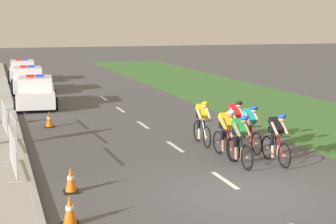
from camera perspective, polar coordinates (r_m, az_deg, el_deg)
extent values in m
plane|color=#4C4C51|center=(12.99, 8.40, -8.80)|extent=(160.00, 160.00, 0.00)
cube|color=#9E9E99|center=(25.32, -16.34, 0.10)|extent=(0.16, 60.00, 0.13)
cube|color=#3D7033|center=(28.52, 9.39, 1.28)|extent=(7.00, 60.00, 0.01)
cube|color=white|center=(14.02, 6.17, -7.34)|extent=(0.14, 1.60, 0.01)
cube|color=white|center=(17.61, 0.79, -3.77)|extent=(0.14, 1.60, 0.01)
cube|color=white|center=(21.35, -2.71, -1.40)|extent=(0.14, 1.60, 0.01)
cube|color=white|center=(25.17, -5.16, 0.26)|extent=(0.14, 1.60, 0.01)
cube|color=white|center=(29.03, -6.96, 1.48)|extent=(0.14, 1.60, 0.01)
torus|color=black|center=(14.95, 8.53, -4.90)|extent=(0.05, 0.72, 0.72)
cylinder|color=#99999E|center=(14.95, 8.53, -4.90)|extent=(0.06, 0.06, 0.06)
torus|color=black|center=(15.81, 6.89, -4.05)|extent=(0.05, 0.72, 0.72)
cylinder|color=#99999E|center=(15.81, 6.89, -4.05)|extent=(0.06, 0.06, 0.06)
cylinder|color=black|center=(15.21, 7.82, -2.54)|extent=(0.04, 0.55, 0.04)
cylinder|color=black|center=(15.13, 8.08, -3.87)|extent=(0.04, 0.48, 0.63)
cylinder|color=black|center=(15.45, 7.46, -3.49)|extent=(0.04, 0.04, 0.65)
cylinder|color=black|center=(14.91, 8.41, -2.88)|extent=(0.42, 0.03, 0.03)
cube|color=black|center=(15.38, 7.49, -2.25)|extent=(0.10, 0.22, 0.05)
cube|color=green|center=(15.23, 7.71, -1.60)|extent=(0.28, 0.55, 0.45)
cube|color=black|center=(15.36, 7.51, -2.11)|extent=(0.28, 0.20, 0.18)
cylinder|color=black|center=(15.43, 7.86, -3.37)|extent=(0.11, 0.22, 0.40)
cylinder|color=#9E7051|center=(15.42, 7.97, -4.39)|extent=(0.09, 0.15, 0.36)
cylinder|color=black|center=(15.35, 7.26, -3.42)|extent=(0.11, 0.17, 0.40)
cylinder|color=#9E7051|center=(15.35, 7.37, -4.45)|extent=(0.09, 0.12, 0.36)
cylinder|color=#9E7051|center=(15.12, 8.61, -1.90)|extent=(0.08, 0.40, 0.35)
cylinder|color=#9E7051|center=(14.98, 7.52, -1.98)|extent=(0.08, 0.40, 0.35)
sphere|color=#9E7051|center=(14.92, 8.24, -0.91)|extent=(0.19, 0.19, 0.19)
ellipsoid|color=blue|center=(14.90, 8.26, -0.67)|extent=(0.23, 0.32, 0.24)
torus|color=black|center=(15.37, 12.47, -4.62)|extent=(0.05, 0.72, 0.72)
cylinder|color=#99999E|center=(15.37, 12.47, -4.62)|extent=(0.06, 0.06, 0.06)
torus|color=black|center=(16.21, 10.70, -3.81)|extent=(0.05, 0.72, 0.72)
cylinder|color=#99999E|center=(16.21, 10.70, -3.81)|extent=(0.06, 0.06, 0.06)
cylinder|color=#B21919|center=(15.62, 11.72, -2.33)|extent=(0.04, 0.55, 0.04)
cylinder|color=#B21919|center=(15.55, 11.99, -3.62)|extent=(0.04, 0.48, 0.63)
cylinder|color=#B21919|center=(15.86, 11.33, -3.26)|extent=(0.04, 0.04, 0.65)
cylinder|color=black|center=(15.33, 12.35, -2.66)|extent=(0.42, 0.03, 0.03)
cube|color=black|center=(15.79, 11.37, -2.05)|extent=(0.10, 0.22, 0.05)
cube|color=black|center=(15.64, 11.61, -1.42)|extent=(0.29, 0.55, 0.45)
cube|color=black|center=(15.77, 11.39, -1.91)|extent=(0.28, 0.20, 0.18)
cylinder|color=black|center=(15.84, 11.72, -3.14)|extent=(0.11, 0.22, 0.40)
cylinder|color=tan|center=(15.83, 11.83, -4.13)|extent=(0.09, 0.15, 0.36)
cylinder|color=black|center=(15.76, 11.15, -3.19)|extent=(0.11, 0.17, 0.40)
cylinder|color=tan|center=(15.75, 11.26, -4.19)|extent=(0.09, 0.12, 0.36)
cylinder|color=tan|center=(15.55, 12.51, -1.70)|extent=(0.08, 0.40, 0.35)
cylinder|color=tan|center=(15.39, 11.48, -1.78)|extent=(0.08, 0.40, 0.35)
sphere|color=tan|center=(15.34, 12.19, -0.74)|extent=(0.19, 0.19, 0.19)
ellipsoid|color=blue|center=(15.32, 12.21, -0.50)|extent=(0.23, 0.32, 0.24)
torus|color=black|center=(15.84, 7.12, -4.04)|extent=(0.09, 0.73, 0.72)
cylinder|color=#99999E|center=(15.84, 7.12, -4.04)|extent=(0.06, 0.06, 0.06)
torus|color=black|center=(16.69, 5.46, -3.29)|extent=(0.09, 0.73, 0.72)
cylinder|color=#99999E|center=(16.69, 5.46, -3.29)|extent=(0.06, 0.06, 0.06)
cylinder|color=#B21919|center=(16.11, 6.39, -1.83)|extent=(0.07, 0.55, 0.04)
cylinder|color=#B21919|center=(16.02, 6.66, -3.08)|extent=(0.07, 0.48, 0.63)
cylinder|color=#B21919|center=(16.34, 6.04, -2.75)|extent=(0.04, 0.04, 0.65)
cylinder|color=black|center=(15.81, 6.98, -2.13)|extent=(0.42, 0.05, 0.03)
cube|color=black|center=(16.27, 6.06, -1.56)|extent=(0.11, 0.23, 0.05)
cube|color=yellow|center=(16.13, 6.28, -0.95)|extent=(0.31, 0.56, 0.46)
cube|color=black|center=(16.25, 6.08, -1.43)|extent=(0.29, 0.22, 0.18)
cylinder|color=black|center=(16.32, 6.42, -2.62)|extent=(0.12, 0.23, 0.40)
cylinder|color=#9E7051|center=(16.31, 6.53, -3.58)|extent=(0.10, 0.16, 0.36)
cylinder|color=black|center=(16.24, 5.86, -2.68)|extent=(0.12, 0.18, 0.40)
cylinder|color=#9E7051|center=(16.23, 5.97, -3.64)|extent=(0.10, 0.13, 0.36)
cylinder|color=#9E7051|center=(16.02, 7.14, -1.21)|extent=(0.10, 0.41, 0.35)
cylinder|color=#9E7051|center=(15.87, 6.13, -1.29)|extent=(0.10, 0.41, 0.35)
sphere|color=#9E7051|center=(15.82, 6.80, -0.28)|extent=(0.19, 0.19, 0.19)
ellipsoid|color=white|center=(15.80, 6.83, -0.05)|extent=(0.25, 0.33, 0.24)
torus|color=black|center=(16.69, 9.54, -3.39)|extent=(0.05, 0.72, 0.72)
cylinder|color=#99999E|center=(16.69, 9.54, -3.39)|extent=(0.06, 0.06, 0.06)
torus|color=black|center=(17.56, 8.05, -2.70)|extent=(0.05, 0.72, 0.72)
cylinder|color=#99999E|center=(17.56, 8.05, -2.70)|extent=(0.06, 0.06, 0.06)
cylinder|color=#B21919|center=(16.97, 8.90, -1.30)|extent=(0.04, 0.55, 0.04)
cylinder|color=#B21919|center=(16.88, 9.13, -2.49)|extent=(0.04, 0.48, 0.63)
cylinder|color=#B21919|center=(17.20, 8.57, -2.18)|extent=(0.04, 0.04, 0.65)
cylinder|color=black|center=(16.67, 9.43, -1.58)|extent=(0.42, 0.03, 0.03)
cube|color=black|center=(17.14, 8.60, -1.05)|extent=(0.10, 0.22, 0.05)
cube|color=#19B2B7|center=(16.99, 8.80, -0.46)|extent=(0.28, 0.55, 0.45)
cube|color=black|center=(17.12, 8.62, -0.92)|extent=(0.28, 0.20, 0.18)
cylinder|color=black|center=(17.18, 8.93, -2.06)|extent=(0.11, 0.22, 0.40)
cylinder|color=tan|center=(17.17, 9.03, -2.98)|extent=(0.09, 0.15, 0.36)
cylinder|color=black|center=(17.10, 8.39, -2.10)|extent=(0.11, 0.17, 0.40)
cylinder|color=tan|center=(17.09, 8.49, -3.02)|extent=(0.09, 0.12, 0.36)
cylinder|color=tan|center=(16.88, 9.61, -0.72)|extent=(0.08, 0.40, 0.35)
cylinder|color=tan|center=(16.74, 8.64, -0.78)|extent=(0.08, 0.40, 0.35)
sphere|color=tan|center=(16.69, 9.29, 0.18)|extent=(0.19, 0.19, 0.19)
ellipsoid|color=blue|center=(16.67, 9.31, 0.39)|extent=(0.23, 0.32, 0.24)
torus|color=black|center=(17.44, 4.22, -2.72)|extent=(0.08, 0.73, 0.72)
cylinder|color=#99999E|center=(17.44, 4.22, -2.72)|extent=(0.06, 0.06, 0.06)
torus|color=black|center=(18.36, 3.16, -2.08)|extent=(0.08, 0.73, 0.72)
cylinder|color=#99999E|center=(18.36, 3.16, -2.08)|extent=(0.06, 0.06, 0.06)
cylinder|color=white|center=(17.75, 3.75, -0.72)|extent=(0.06, 0.55, 0.04)
cylinder|color=white|center=(17.65, 3.92, -1.85)|extent=(0.06, 0.48, 0.63)
cylinder|color=white|center=(17.99, 3.53, -1.56)|extent=(0.04, 0.04, 0.65)
cylinder|color=black|center=(17.43, 4.13, -0.98)|extent=(0.42, 0.05, 0.03)
cube|color=black|center=(17.93, 3.54, -0.49)|extent=(0.11, 0.22, 0.05)
cube|color=yellow|center=(17.78, 3.68, 0.08)|extent=(0.30, 0.55, 0.47)
cube|color=black|center=(17.91, 3.55, -0.36)|extent=(0.29, 0.21, 0.18)
cylinder|color=black|center=(17.96, 3.86, -1.46)|extent=(0.12, 0.23, 0.40)
cylinder|color=beige|center=(17.94, 3.94, -2.33)|extent=(0.10, 0.16, 0.36)
cylinder|color=black|center=(17.90, 3.32, -1.49)|extent=(0.12, 0.17, 0.40)
cylinder|color=beige|center=(17.88, 3.39, -2.37)|extent=(0.10, 0.13, 0.36)
cylinder|color=beige|center=(17.64, 4.40, -0.17)|extent=(0.09, 0.40, 0.35)
cylinder|color=beige|center=(17.54, 3.41, -0.22)|extent=(0.09, 0.40, 0.35)
sphere|color=beige|center=(17.46, 4.01, 0.70)|extent=(0.19, 0.19, 0.19)
ellipsoid|color=yellow|center=(17.44, 4.02, 0.91)|extent=(0.24, 0.32, 0.24)
torus|color=black|center=(17.64, 7.93, -2.65)|extent=(0.06, 0.72, 0.72)
cylinder|color=#99999E|center=(17.64, 7.93, -2.65)|extent=(0.06, 0.06, 0.06)
torus|color=black|center=(18.51, 6.51, -2.03)|extent=(0.06, 0.72, 0.72)
cylinder|color=#99999E|center=(18.51, 6.51, -2.03)|extent=(0.06, 0.06, 0.06)
cylinder|color=white|center=(17.92, 7.31, -0.68)|extent=(0.05, 0.55, 0.04)
cylinder|color=white|center=(17.83, 7.54, -1.80)|extent=(0.05, 0.48, 0.63)
cylinder|color=white|center=(18.16, 7.01, -1.52)|extent=(0.04, 0.04, 0.65)
cylinder|color=black|center=(17.62, 7.82, -0.93)|extent=(0.42, 0.04, 0.03)
cube|color=black|center=(18.09, 7.03, -0.45)|extent=(0.11, 0.22, 0.05)
cube|color=red|center=(17.95, 7.22, 0.11)|extent=(0.29, 0.55, 0.46)
cube|color=black|center=(18.08, 7.04, -0.33)|extent=(0.28, 0.21, 0.18)
cylinder|color=black|center=(18.14, 7.35, -1.41)|extent=(0.12, 0.23, 0.40)
cylinder|color=tan|center=(18.12, 7.44, -2.27)|extent=(0.09, 0.16, 0.36)
cylinder|color=black|center=(18.06, 6.84, -1.45)|extent=(0.11, 0.17, 0.40)
cylinder|color=tan|center=(18.04, 6.93, -2.32)|extent=(0.09, 0.12, 0.36)
cylinder|color=tan|center=(17.84, 7.98, -0.12)|extent=(0.09, 0.40, 0.35)
cylinder|color=tan|center=(17.70, 7.07, -0.18)|extent=(0.09, 0.40, 0.35)
sphere|color=tan|center=(17.65, 7.67, 0.73)|extent=(0.19, 0.19, 0.19)
ellipsoid|color=black|center=(17.63, 7.69, 0.94)|extent=(0.24, 0.32, 0.24)
cube|color=white|center=(26.74, -14.08, 1.67)|extent=(2.11, 4.53, 0.72)
cube|color=white|center=(26.56, -14.14, 3.05)|extent=(1.72, 2.22, 0.60)
cube|color=#283342|center=(27.56, -14.13, 3.24)|extent=(1.44, 0.20, 0.51)
cube|color=#1947B2|center=(26.76, -15.98, 1.64)|extent=(0.31, 3.73, 0.24)
cube|color=#1947B2|center=(26.74, -12.19, 1.79)|extent=(0.31, 3.73, 0.24)
cube|color=red|center=(26.52, -14.65, 3.81)|extent=(0.41, 0.21, 0.11)
cube|color=blue|center=(26.52, -13.70, 3.85)|extent=(0.41, 0.21, 0.11)
cylinder|color=black|center=(28.14, -15.89, 1.57)|extent=(0.25, 0.65, 0.64)
cylinder|color=black|center=(28.12, -12.22, 1.72)|extent=(0.25, 0.65, 0.64)
cylinder|color=black|center=(25.44, -16.11, 0.74)|extent=(0.25, 0.65, 0.64)
cylinder|color=black|center=(25.42, -12.05, 0.90)|extent=(0.25, 0.65, 0.64)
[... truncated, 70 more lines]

